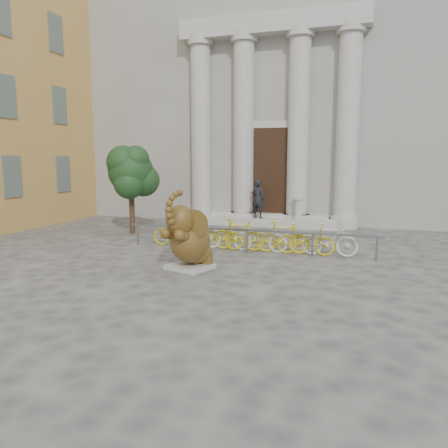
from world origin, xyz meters
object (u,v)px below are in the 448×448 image
(pedestrian, at_px, (258,199))
(elephant_statue, at_px, (189,240))
(bike_rack, at_px, (249,235))
(tree, at_px, (131,173))

(pedestrian, bearing_deg, elephant_statue, 108.41)
(bike_rack, bearing_deg, pedestrian, 100.38)
(bike_rack, relative_size, tree, 2.37)
(bike_rack, distance_m, tree, 5.68)
(tree, xyz_separation_m, pedestrian, (4.18, 3.29, -1.17))
(elephant_statue, bearing_deg, tree, 151.09)
(tree, relative_size, pedestrian, 2.05)
(elephant_statue, distance_m, bike_rack, 2.84)
(bike_rack, distance_m, pedestrian, 5.12)
(elephant_statue, distance_m, tree, 6.26)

